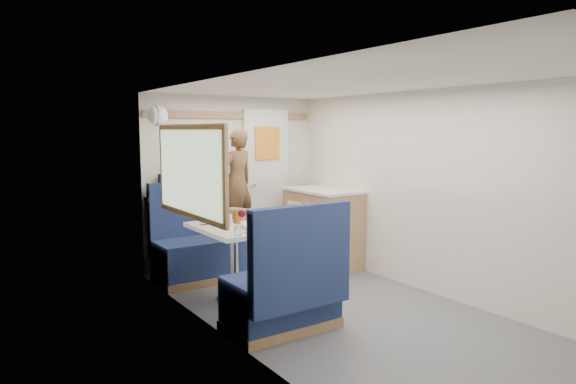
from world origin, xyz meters
TOP-DOWN VIEW (x-y plane):
  - floor at (0.00, 0.00)m, footprint 4.50×4.50m
  - ceiling at (0.00, 0.00)m, footprint 4.50×4.50m
  - wall_back at (0.00, 2.25)m, footprint 2.20×0.02m
  - wall_left at (-1.10, 0.00)m, footprint 0.02×4.50m
  - wall_right at (1.10, 0.00)m, footprint 0.02×4.50m
  - oak_trim_low at (0.00, 2.23)m, footprint 2.15×0.02m
  - oak_trim_high at (0.00, 2.23)m, footprint 2.15×0.02m
  - side_window at (-1.08, 1.00)m, footprint 0.04×1.30m
  - rear_door at (0.45, 2.22)m, footprint 0.62×0.12m
  - dinette_table at (-0.65, 1.00)m, footprint 0.62×0.92m
  - bench_far at (-0.65, 1.86)m, footprint 0.90×0.59m
  - bench_near at (-0.65, 0.14)m, footprint 0.90×0.59m
  - ledge at (-0.65, 2.12)m, footprint 0.90×0.14m
  - dome_light at (-1.04, 1.85)m, footprint 0.20×0.20m
  - galley_counter at (0.82, 1.55)m, footprint 0.57×0.92m
  - person at (-0.19, 1.79)m, footprint 0.48×0.38m
  - duffel_bag at (-0.67, 2.12)m, footprint 0.54×0.34m
  - tray at (-0.47, 0.88)m, footprint 0.25×0.33m
  - orange_fruit at (-0.54, 0.76)m, footprint 0.07×0.07m
  - cheese_block at (-0.67, 0.68)m, footprint 0.11×0.09m
  - wine_glass at (-0.62, 0.90)m, footprint 0.08×0.08m
  - tumbler_left at (-0.80, 0.63)m, footprint 0.06×0.06m
  - tumbler_mid at (-0.84, 1.23)m, footprint 0.07×0.07m
  - beer_glass at (-0.54, 1.13)m, footprint 0.07×0.07m
  - pepper_grinder at (-0.62, 1.15)m, footprint 0.04×0.04m
  - salt_grinder at (-0.65, 1.07)m, footprint 0.04×0.04m
  - bread_loaf at (-0.43, 1.34)m, footprint 0.21×0.27m

SIDE VIEW (x-z plane):
  - floor at x=0.00m, z-range 0.00..0.00m
  - bench_far at x=-0.65m, z-range -0.22..0.83m
  - bench_near at x=-0.65m, z-range -0.22..0.83m
  - galley_counter at x=0.82m, z-range 0.01..0.93m
  - dinette_table at x=-0.65m, z-range 0.21..0.93m
  - tray at x=-0.47m, z-range 0.72..0.74m
  - cheese_block at x=-0.67m, z-range 0.74..0.77m
  - pepper_grinder at x=-0.62m, z-range 0.72..0.81m
  - tumbler_left at x=-0.80m, z-range 0.72..0.82m
  - salt_grinder at x=-0.65m, z-range 0.72..0.82m
  - bread_loaf at x=-0.43m, z-range 0.72..0.82m
  - beer_glass at x=-0.54m, z-range 0.72..0.83m
  - orange_fruit at x=-0.54m, z-range 0.74..0.81m
  - tumbler_mid at x=-0.84m, z-range 0.72..0.84m
  - wine_glass at x=-0.62m, z-range 0.76..0.93m
  - oak_trim_low at x=0.00m, z-range 0.81..0.89m
  - ledge at x=-0.65m, z-range 0.86..0.90m
  - rear_door at x=0.45m, z-range 0.04..1.90m
  - wall_back at x=0.00m, z-range 0.00..2.00m
  - wall_left at x=-1.10m, z-range 0.00..2.00m
  - wall_right at x=1.10m, z-range 0.00..2.00m
  - duffel_bag at x=-0.67m, z-range 0.90..1.14m
  - person at x=-0.19m, z-range 0.45..1.62m
  - side_window at x=-1.08m, z-range 0.89..1.61m
  - dome_light at x=-1.04m, z-range 1.65..1.85m
  - oak_trim_high at x=0.00m, z-range 1.74..1.82m
  - ceiling at x=0.00m, z-range 2.00..2.00m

